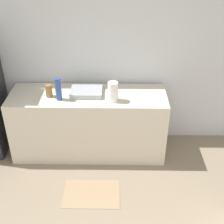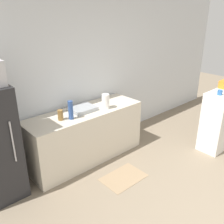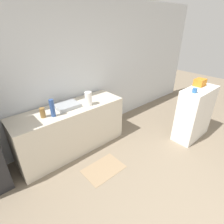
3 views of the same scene
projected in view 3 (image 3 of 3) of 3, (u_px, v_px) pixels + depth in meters
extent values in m
cube|color=silver|center=(63.00, 76.00, 3.14)|extent=(8.00, 0.06, 2.60)
cube|color=beige|center=(72.00, 129.00, 3.20)|extent=(1.97, 0.64, 0.86)
cube|color=#9EA3A8|center=(67.00, 105.00, 3.00)|extent=(0.39, 0.33, 0.06)
cylinder|color=#2D4C8C|center=(52.00, 108.00, 2.67)|extent=(0.07, 0.07, 0.28)
cylinder|color=olive|center=(43.00, 113.00, 2.66)|extent=(0.08, 0.08, 0.16)
cube|color=white|center=(194.00, 114.00, 3.51)|extent=(0.87, 0.38, 1.06)
cube|color=orange|center=(200.00, 82.00, 3.38)|extent=(0.23, 0.17, 0.13)
cylinder|color=#336BB2|center=(195.00, 90.00, 3.05)|extent=(0.08, 0.08, 0.09)
cylinder|color=white|center=(88.00, 99.00, 3.04)|extent=(0.12, 0.12, 0.24)
cube|color=#937A5B|center=(104.00, 169.00, 2.90)|extent=(0.66, 0.45, 0.01)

